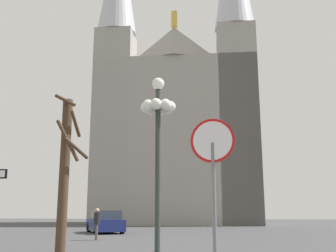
{
  "coord_description": "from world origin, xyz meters",
  "views": [
    {
      "loc": [
        2.89,
        -6.48,
        1.5
      ],
      "look_at": [
        -0.63,
        18.82,
        6.89
      ],
      "focal_mm": 42.49,
      "sensor_mm": 36.0,
      "label": 1
    }
  ],
  "objects_px": {
    "parked_car_near_navy": "(105,222)",
    "stop_sign": "(213,166)",
    "cathedral": "(177,121)",
    "street_lamp": "(158,129)",
    "bare_tree": "(65,170)",
    "pedestrian_walking": "(97,221)"
  },
  "relations": [
    {
      "from": "parked_car_near_navy",
      "to": "stop_sign",
      "type": "bearing_deg",
      "value": -67.46
    },
    {
      "from": "cathedral",
      "to": "street_lamp",
      "type": "xyz_separation_m",
      "value": [
        3.0,
        -31.3,
        -7.24
      ]
    },
    {
      "from": "street_lamp",
      "to": "bare_tree",
      "type": "distance_m",
      "value": 4.11
    },
    {
      "from": "stop_sign",
      "to": "bare_tree",
      "type": "xyz_separation_m",
      "value": [
        -5.36,
        5.68,
        0.53
      ]
    },
    {
      "from": "pedestrian_walking",
      "to": "street_lamp",
      "type": "bearing_deg",
      "value": -61.37
    },
    {
      "from": "bare_tree",
      "to": "parked_car_near_navy",
      "type": "distance_m",
      "value": 13.08
    },
    {
      "from": "street_lamp",
      "to": "pedestrian_walking",
      "type": "height_order",
      "value": "street_lamp"
    },
    {
      "from": "stop_sign",
      "to": "pedestrian_walking",
      "type": "relative_size",
      "value": 2.08
    },
    {
      "from": "stop_sign",
      "to": "street_lamp",
      "type": "xyz_separation_m",
      "value": [
        -1.75,
        4.01,
        1.59
      ]
    },
    {
      "from": "bare_tree",
      "to": "parked_car_near_navy",
      "type": "height_order",
      "value": "bare_tree"
    },
    {
      "from": "parked_car_near_navy",
      "to": "cathedral",
      "type": "bearing_deg",
      "value": 80.38
    },
    {
      "from": "bare_tree",
      "to": "stop_sign",
      "type": "bearing_deg",
      "value": -46.64
    },
    {
      "from": "parked_car_near_navy",
      "to": "bare_tree",
      "type": "bearing_deg",
      "value": -79.89
    },
    {
      "from": "cathedral",
      "to": "parked_car_near_navy",
      "type": "distance_m",
      "value": 20.12
    },
    {
      "from": "stop_sign",
      "to": "bare_tree",
      "type": "height_order",
      "value": "bare_tree"
    },
    {
      "from": "street_lamp",
      "to": "bare_tree",
      "type": "xyz_separation_m",
      "value": [
        -3.61,
        1.66,
        -1.05
      ]
    },
    {
      "from": "cathedral",
      "to": "street_lamp",
      "type": "relative_size",
      "value": 6.51
    },
    {
      "from": "street_lamp",
      "to": "cathedral",
      "type": "bearing_deg",
      "value": 95.47
    },
    {
      "from": "parked_car_near_navy",
      "to": "pedestrian_walking",
      "type": "relative_size",
      "value": 2.83
    },
    {
      "from": "stop_sign",
      "to": "street_lamp",
      "type": "relative_size",
      "value": 0.59
    },
    {
      "from": "cathedral",
      "to": "parked_car_near_navy",
      "type": "relative_size",
      "value": 8.15
    },
    {
      "from": "stop_sign",
      "to": "street_lamp",
      "type": "height_order",
      "value": "street_lamp"
    }
  ]
}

